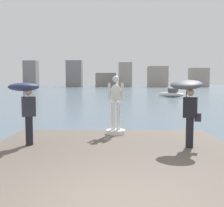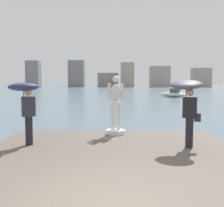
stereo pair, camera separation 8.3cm
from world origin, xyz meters
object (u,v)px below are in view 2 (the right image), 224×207
(onlooker_left, at_px, (25,97))
(onlooker_right, at_px, (188,95))
(boat_near, at_px, (173,94))
(statue_white_figure, at_px, (116,111))

(onlooker_left, relative_size, onlooker_right, 0.94)
(onlooker_right, relative_size, boat_near, 0.50)
(statue_white_figure, height_order, boat_near, statue_white_figure)
(onlooker_left, xyz_separation_m, onlooker_right, (4.83, -0.15, 0.05))
(statue_white_figure, xyz_separation_m, onlooker_left, (-2.71, -1.81, 0.64))
(statue_white_figure, relative_size, onlooker_right, 1.06)
(onlooker_left, height_order, onlooker_right, onlooker_right)
(onlooker_left, bearing_deg, boat_near, 71.62)
(onlooker_left, height_order, boat_near, onlooker_left)
(onlooker_left, relative_size, boat_near, 0.47)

